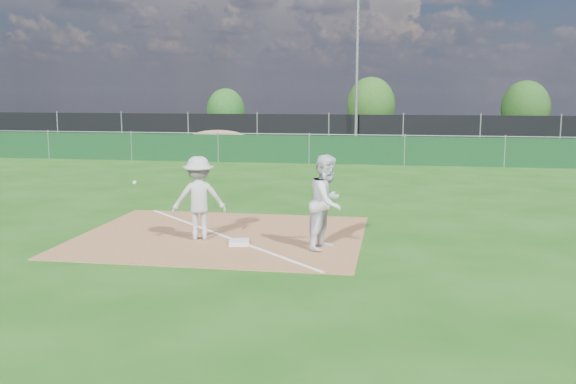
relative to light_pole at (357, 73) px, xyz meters
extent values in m
plane|color=#194C10|center=(-1.50, -12.70, -4.00)|extent=(90.00, 90.00, 0.00)
cube|color=#8E5D39|center=(-1.50, -21.70, -3.99)|extent=(6.00, 5.00, 0.02)
cube|color=white|center=(-1.50, -21.70, -3.98)|extent=(5.01, 5.01, 0.01)
cube|color=#0D3217|center=(-1.50, -7.70, -3.40)|extent=(44.00, 0.05, 1.20)
ellipsoid|color=#99704A|center=(-6.50, -4.20, -3.42)|extent=(3.38, 2.60, 1.17)
cube|color=black|center=(-1.50, 0.30, -3.10)|extent=(46.00, 0.04, 1.80)
cube|color=black|center=(-1.50, 5.30, -4.00)|extent=(46.00, 9.00, 0.01)
cylinder|color=slate|center=(0.00, 0.00, 0.00)|extent=(0.16, 0.16, 8.00)
cube|color=silver|center=(-0.93, -22.43, -3.94)|extent=(0.49, 0.49, 0.09)
imported|color=silver|center=(-1.86, -22.09, -3.11)|extent=(1.27, 0.98, 1.73)
sphere|color=white|center=(-3.16, -22.33, -2.78)|extent=(0.08, 0.08, 0.08)
imported|color=silver|center=(0.84, -22.42, -3.07)|extent=(0.96, 1.08, 1.87)
imported|color=#AEB1B7|center=(-5.88, 4.89, -3.15)|extent=(5.31, 3.79, 1.68)
imported|color=black|center=(-3.59, 5.59, -3.32)|extent=(4.08, 1.48, 1.34)
imported|color=black|center=(1.80, 5.25, -3.40)|extent=(4.27, 2.17, 1.19)
cylinder|color=#382316|center=(-10.04, 10.46, -3.54)|extent=(0.24, 0.24, 0.91)
ellipsoid|color=#184A15|center=(-10.04, 10.46, -2.33)|extent=(2.73, 2.73, 3.14)
cylinder|color=#382316|center=(0.31, 11.73, -3.43)|extent=(0.24, 0.24, 1.14)
ellipsoid|color=#1E4714|center=(0.31, 11.73, -1.91)|extent=(3.42, 3.42, 3.93)
cylinder|color=#382316|center=(10.59, 10.30, -3.47)|extent=(0.24, 0.24, 1.05)
ellipsoid|color=#193E11|center=(10.59, 10.30, -2.07)|extent=(3.16, 3.16, 3.64)
camera|label=1|loc=(2.13, -34.69, -0.91)|focal=40.00mm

